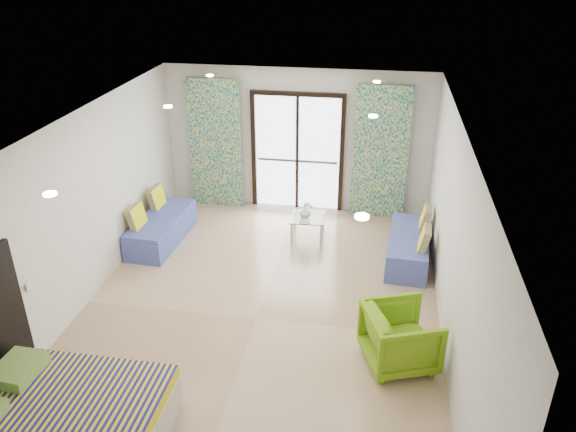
% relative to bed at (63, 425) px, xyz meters
% --- Properties ---
extents(floor, '(5.00, 7.50, 0.01)m').
position_rel_bed_xyz_m(floor, '(1.48, 2.45, -0.28)').
color(floor, '#987A5B').
rests_on(floor, ground).
extents(ceiling, '(5.00, 7.50, 0.01)m').
position_rel_bed_xyz_m(ceiling, '(1.48, 2.45, 2.42)').
color(ceiling, silver).
rests_on(ceiling, ground).
extents(wall_back, '(5.00, 0.01, 2.70)m').
position_rel_bed_xyz_m(wall_back, '(1.48, 6.20, 1.07)').
color(wall_back, silver).
rests_on(wall_back, ground).
extents(wall_left, '(0.01, 7.50, 2.70)m').
position_rel_bed_xyz_m(wall_left, '(-1.02, 2.45, 1.07)').
color(wall_left, silver).
rests_on(wall_left, ground).
extents(wall_right, '(0.01, 7.50, 2.70)m').
position_rel_bed_xyz_m(wall_right, '(3.98, 2.45, 1.07)').
color(wall_right, silver).
rests_on(wall_right, ground).
extents(balcony_door, '(1.76, 0.08, 2.28)m').
position_rel_bed_xyz_m(balcony_door, '(1.48, 6.17, 0.98)').
color(balcony_door, black).
rests_on(balcony_door, floor).
extents(balcony_rail, '(1.52, 0.03, 0.04)m').
position_rel_bed_xyz_m(balcony_rail, '(1.48, 6.18, 0.67)').
color(balcony_rail, '#595451').
rests_on(balcony_rail, balcony_door).
extents(curtain_left, '(1.00, 0.10, 2.50)m').
position_rel_bed_xyz_m(curtain_left, '(-0.07, 6.02, 0.97)').
color(curtain_left, silver).
rests_on(curtain_left, floor).
extents(curtain_right, '(1.00, 0.10, 2.50)m').
position_rel_bed_xyz_m(curtain_right, '(3.03, 6.02, 0.97)').
color(curtain_right, silver).
rests_on(curtain_right, floor).
extents(downlight_a, '(0.12, 0.12, 0.02)m').
position_rel_bed_xyz_m(downlight_a, '(0.08, 0.45, 2.39)').
color(downlight_a, '#FFE0B2').
rests_on(downlight_a, ceiling).
extents(downlight_b, '(0.12, 0.12, 0.02)m').
position_rel_bed_xyz_m(downlight_b, '(2.88, 0.45, 2.39)').
color(downlight_b, '#FFE0B2').
rests_on(downlight_b, ceiling).
extents(downlight_c, '(0.12, 0.12, 0.02)m').
position_rel_bed_xyz_m(downlight_c, '(0.08, 3.45, 2.39)').
color(downlight_c, '#FFE0B2').
rests_on(downlight_c, ceiling).
extents(downlight_d, '(0.12, 0.12, 0.02)m').
position_rel_bed_xyz_m(downlight_d, '(2.88, 3.45, 2.39)').
color(downlight_d, '#FFE0B2').
rests_on(downlight_d, ceiling).
extents(downlight_e, '(0.12, 0.12, 0.02)m').
position_rel_bed_xyz_m(downlight_e, '(0.08, 5.45, 2.39)').
color(downlight_e, '#FFE0B2').
rests_on(downlight_e, ceiling).
extents(downlight_f, '(0.12, 0.12, 0.02)m').
position_rel_bed_xyz_m(downlight_f, '(2.88, 5.45, 2.39)').
color(downlight_f, '#FFE0B2').
rests_on(downlight_f, ceiling).
extents(switch_plate, '(0.02, 0.10, 0.10)m').
position_rel_bed_xyz_m(switch_plate, '(-0.99, 1.25, 0.77)').
color(switch_plate, silver).
rests_on(switch_plate, wall_left).
extents(bed, '(1.93, 1.57, 0.67)m').
position_rel_bed_xyz_m(bed, '(0.00, 0.00, 0.00)').
color(bed, silver).
rests_on(bed, floor).
extents(daybed_left, '(0.74, 1.71, 0.83)m').
position_rel_bed_xyz_m(daybed_left, '(-0.64, 4.38, -0.02)').
color(daybed_left, '#4452A3').
rests_on(daybed_left, floor).
extents(daybed_right, '(0.75, 1.68, 0.81)m').
position_rel_bed_xyz_m(daybed_right, '(3.59, 4.43, -0.03)').
color(daybed_right, '#4452A3').
rests_on(daybed_right, floor).
extents(coffee_table, '(0.62, 0.62, 0.68)m').
position_rel_bed_xyz_m(coffee_table, '(1.85, 4.96, 0.07)').
color(coffee_table, silver).
rests_on(coffee_table, floor).
extents(vase, '(0.25, 0.25, 0.20)m').
position_rel_bed_xyz_m(vase, '(1.80, 4.93, 0.21)').
color(vase, white).
rests_on(vase, coffee_table).
extents(armchair, '(1.00, 1.03, 0.84)m').
position_rel_bed_xyz_m(armchair, '(3.41, 1.87, 0.14)').
color(armchair, '#70A615').
rests_on(armchair, floor).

